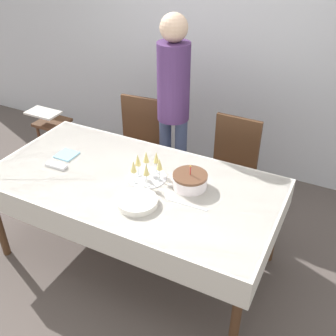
{
  "coord_description": "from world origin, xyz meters",
  "views": [
    {
      "loc": [
        1.28,
        -1.95,
        2.36
      ],
      "look_at": [
        0.24,
        0.09,
        0.88
      ],
      "focal_mm": 42.0,
      "sensor_mm": 36.0,
      "label": 1
    }
  ],
  "objects_px": {
    "dining_chair_far_right": "(231,167)",
    "gift_bag": "(20,183)",
    "dining_chair_far_left": "(138,143)",
    "birthday_cake": "(190,181)",
    "person_standing": "(173,96)",
    "high_chair": "(52,129)",
    "plate_stack_main": "(137,202)",
    "champagne_tray": "(147,168)"
  },
  "relations": [
    {
      "from": "dining_chair_far_right",
      "to": "gift_bag",
      "type": "relative_size",
      "value": 3.32
    },
    {
      "from": "dining_chair_far_left",
      "to": "birthday_cake",
      "type": "distance_m",
      "value": 1.19
    },
    {
      "from": "dining_chair_far_right",
      "to": "gift_bag",
      "type": "height_order",
      "value": "dining_chair_far_right"
    },
    {
      "from": "dining_chair_far_right",
      "to": "high_chair",
      "type": "distance_m",
      "value": 1.92
    },
    {
      "from": "dining_chair_far_right",
      "to": "plate_stack_main",
      "type": "xyz_separation_m",
      "value": [
        -0.29,
        -1.08,
        0.27
      ]
    },
    {
      "from": "birthday_cake",
      "to": "gift_bag",
      "type": "height_order",
      "value": "birthday_cake"
    },
    {
      "from": "champagne_tray",
      "to": "gift_bag",
      "type": "height_order",
      "value": "champagne_tray"
    },
    {
      "from": "dining_chair_far_right",
      "to": "plate_stack_main",
      "type": "distance_m",
      "value": 1.15
    },
    {
      "from": "high_chair",
      "to": "gift_bag",
      "type": "relative_size",
      "value": 2.5
    },
    {
      "from": "person_standing",
      "to": "high_chair",
      "type": "height_order",
      "value": "person_standing"
    },
    {
      "from": "birthday_cake",
      "to": "gift_bag",
      "type": "xyz_separation_m",
      "value": [
        -1.85,
        0.09,
        -0.67
      ]
    },
    {
      "from": "dining_chair_far_right",
      "to": "gift_bag",
      "type": "bearing_deg",
      "value": -161.02
    },
    {
      "from": "person_standing",
      "to": "plate_stack_main",
      "type": "bearing_deg",
      "value": -75.45
    },
    {
      "from": "person_standing",
      "to": "dining_chair_far_right",
      "type": "bearing_deg",
      "value": -3.33
    },
    {
      "from": "dining_chair_far_left",
      "to": "gift_bag",
      "type": "relative_size",
      "value": 3.32
    },
    {
      "from": "dining_chair_far_right",
      "to": "high_chair",
      "type": "height_order",
      "value": "dining_chair_far_right"
    },
    {
      "from": "dining_chair_far_left",
      "to": "champagne_tray",
      "type": "distance_m",
      "value": 1.02
    },
    {
      "from": "dining_chair_far_left",
      "to": "birthday_cake",
      "type": "height_order",
      "value": "dining_chair_far_left"
    },
    {
      "from": "birthday_cake",
      "to": "dining_chair_far_left",
      "type": "bearing_deg",
      "value": 139.67
    },
    {
      "from": "high_chair",
      "to": "plate_stack_main",
      "type": "bearing_deg",
      "value": -31.08
    },
    {
      "from": "dining_chair_far_left",
      "to": "person_standing",
      "type": "distance_m",
      "value": 0.65
    },
    {
      "from": "plate_stack_main",
      "to": "high_chair",
      "type": "relative_size",
      "value": 0.38
    },
    {
      "from": "dining_chair_far_left",
      "to": "birthday_cake",
      "type": "bearing_deg",
      "value": -40.33
    },
    {
      "from": "dining_chair_far_left",
      "to": "high_chair",
      "type": "distance_m",
      "value": 0.98
    },
    {
      "from": "dining_chair_far_right",
      "to": "birthday_cake",
      "type": "relative_size",
      "value": 3.89
    },
    {
      "from": "plate_stack_main",
      "to": "person_standing",
      "type": "relative_size",
      "value": 0.16
    },
    {
      "from": "plate_stack_main",
      "to": "gift_bag",
      "type": "xyz_separation_m",
      "value": [
        -1.62,
        0.43,
        -0.64
      ]
    },
    {
      "from": "high_chair",
      "to": "gift_bag",
      "type": "bearing_deg",
      "value": -89.14
    },
    {
      "from": "champagne_tray",
      "to": "dining_chair_far_right",
      "type": "bearing_deg",
      "value": 64.18
    },
    {
      "from": "dining_chair_far_right",
      "to": "person_standing",
      "type": "xyz_separation_m",
      "value": [
        -0.58,
        0.03,
        0.54
      ]
    },
    {
      "from": "plate_stack_main",
      "to": "high_chair",
      "type": "xyz_separation_m",
      "value": [
        -1.63,
        0.98,
        -0.3
      ]
    },
    {
      "from": "dining_chair_far_left",
      "to": "gift_bag",
      "type": "height_order",
      "value": "dining_chair_far_left"
    },
    {
      "from": "birthday_cake",
      "to": "gift_bag",
      "type": "distance_m",
      "value": 1.97
    },
    {
      "from": "dining_chair_far_left",
      "to": "dining_chair_far_right",
      "type": "bearing_deg",
      "value": 0.02
    },
    {
      "from": "dining_chair_far_right",
      "to": "high_chair",
      "type": "relative_size",
      "value": 1.33
    },
    {
      "from": "gift_bag",
      "to": "birthday_cake",
      "type": "bearing_deg",
      "value": -2.74
    },
    {
      "from": "gift_bag",
      "to": "dining_chair_far_right",
      "type": "bearing_deg",
      "value": 18.98
    },
    {
      "from": "birthday_cake",
      "to": "person_standing",
      "type": "height_order",
      "value": "person_standing"
    },
    {
      "from": "person_standing",
      "to": "gift_bag",
      "type": "bearing_deg",
      "value": -152.6
    },
    {
      "from": "dining_chair_far_right",
      "to": "high_chair",
      "type": "xyz_separation_m",
      "value": [
        -1.92,
        -0.1,
        -0.03
      ]
    },
    {
      "from": "plate_stack_main",
      "to": "champagne_tray",
      "type": "bearing_deg",
      "value": 107.7
    },
    {
      "from": "dining_chair_far_left",
      "to": "birthday_cake",
      "type": "relative_size",
      "value": 3.89
    }
  ]
}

